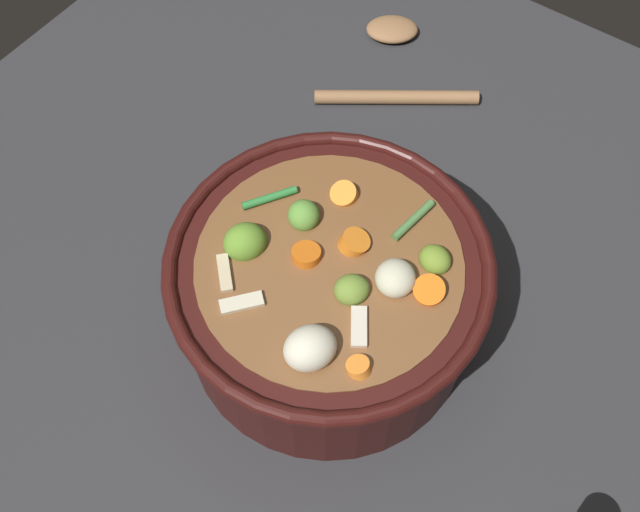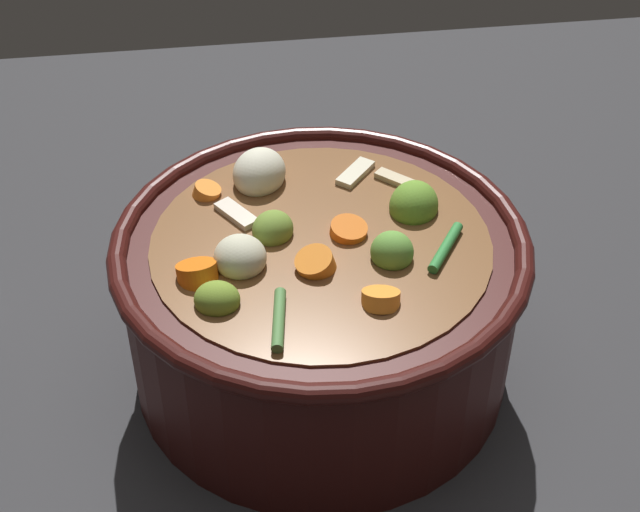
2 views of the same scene
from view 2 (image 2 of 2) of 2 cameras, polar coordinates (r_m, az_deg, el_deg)
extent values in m
plane|color=#2D2D30|center=(0.74, 0.04, -6.68)|extent=(1.10, 1.10, 0.00)
cylinder|color=#38110F|center=(0.69, 0.05, -3.18)|extent=(0.28, 0.28, 0.12)
torus|color=#38110F|center=(0.65, 0.05, 0.76)|extent=(0.29, 0.29, 0.01)
cylinder|color=brown|center=(0.69, 0.05, -2.87)|extent=(0.24, 0.24, 0.12)
ellipsoid|color=olive|center=(0.68, 5.68, 3.03)|extent=(0.05, 0.05, 0.04)
ellipsoid|color=olive|center=(0.60, -6.23, -2.63)|extent=(0.03, 0.03, 0.02)
ellipsoid|color=#619A3C|center=(0.64, 4.37, 0.25)|extent=(0.04, 0.04, 0.03)
ellipsoid|color=olive|center=(0.66, -2.87, 1.62)|extent=(0.04, 0.04, 0.03)
cylinder|color=orange|center=(0.60, 3.69, -2.62)|extent=(0.03, 0.03, 0.02)
cylinder|color=orange|center=(0.66, 1.72, 1.48)|extent=(0.04, 0.04, 0.01)
cylinder|color=orange|center=(0.63, -0.25, -0.56)|extent=(0.04, 0.04, 0.02)
cylinder|color=orange|center=(0.70, -6.86, 3.82)|extent=(0.02, 0.02, 0.02)
cylinder|color=orange|center=(0.63, -7.41, -1.08)|extent=(0.03, 0.03, 0.02)
ellipsoid|color=beige|center=(0.63, -4.84, -0.07)|extent=(0.05, 0.05, 0.03)
ellipsoid|color=beige|center=(0.71, -3.69, 5.03)|extent=(0.06, 0.06, 0.04)
cylinder|color=#4D8041|center=(0.59, -2.50, -3.84)|extent=(0.05, 0.02, 0.01)
cylinder|color=#31833B|center=(0.65, 7.59, 0.52)|extent=(0.05, 0.03, 0.01)
cube|color=beige|center=(0.72, 2.15, 5.02)|extent=(0.04, 0.03, 0.01)
cube|color=beige|center=(0.68, -5.07, 2.54)|extent=(0.04, 0.03, 0.01)
cube|color=beige|center=(0.71, 4.73, 4.56)|extent=(0.03, 0.03, 0.01)
camera|label=1|loc=(0.79, -23.67, 48.17)|focal=41.19mm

